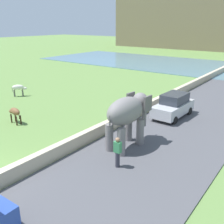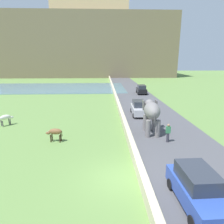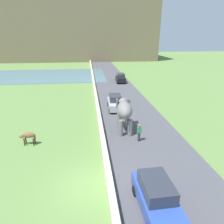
# 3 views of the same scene
# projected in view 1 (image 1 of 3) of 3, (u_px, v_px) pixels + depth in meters

# --- Properties ---
(road_surface) EXTENTS (7.00, 120.00, 0.06)m
(road_surface) POSITION_uv_depth(u_px,v_px,m) (218.00, 101.00, 23.94)
(road_surface) COLOR #4C4C51
(road_surface) RESTS_ON ground
(barrier_wall) EXTENTS (0.40, 110.00, 0.75)m
(barrier_wall) POSITION_uv_depth(u_px,v_px,m) (171.00, 95.00, 24.46)
(barrier_wall) COLOR beige
(barrier_wall) RESTS_ON ground
(lake) EXTENTS (36.00, 18.00, 0.08)m
(lake) POSITION_uv_depth(u_px,v_px,m) (141.00, 61.00, 48.60)
(lake) COLOR slate
(lake) RESTS_ON ground
(elephant) EXTENTS (1.56, 3.50, 2.99)m
(elephant) POSITION_uv_depth(u_px,v_px,m) (128.00, 113.00, 14.55)
(elephant) COLOR slate
(elephant) RESTS_ON ground
(person_beside_elephant) EXTENTS (0.36, 0.22, 1.63)m
(person_beside_elephant) POSITION_uv_depth(u_px,v_px,m) (118.00, 152.00, 12.70)
(person_beside_elephant) COLOR #33333D
(person_beside_elephant) RESTS_ON ground
(car_silver) EXTENTS (1.89, 4.05, 1.80)m
(car_silver) POSITION_uv_depth(u_px,v_px,m) (173.00, 106.00, 19.66)
(car_silver) COLOR #B7B7BC
(car_silver) RESTS_ON ground
(cow_white) EXTENTS (1.18, 1.26, 1.15)m
(cow_white) POSITION_uv_depth(u_px,v_px,m) (19.00, 88.00, 25.28)
(cow_white) COLOR silver
(cow_white) RESTS_ON ground
(cow_brown) EXTENTS (1.41, 0.57, 1.15)m
(cow_brown) POSITION_uv_depth(u_px,v_px,m) (15.00, 112.00, 18.44)
(cow_brown) COLOR brown
(cow_brown) RESTS_ON ground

